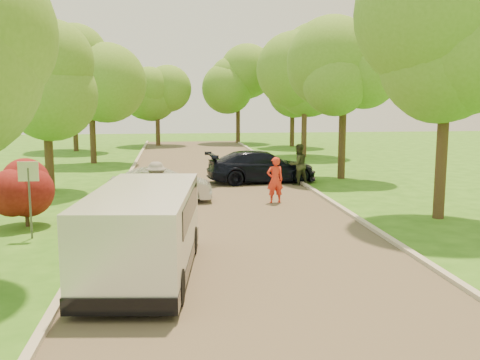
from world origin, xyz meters
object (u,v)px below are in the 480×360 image
person_olive (298,165)px  longboard (157,219)px  minivan (144,231)px  skateboarder (157,191)px  person_striped (275,180)px  silver_sedan (161,185)px  dark_sedan (262,167)px  street_sign (29,183)px

person_olive → longboard: bearing=29.6°
minivan → person_olive: minivan is taller
skateboarder → person_striped: (4.31, 2.70, -0.16)m
silver_sedan → skateboarder: bearing=-179.1°
dark_sedan → person_striped: 5.06m
skateboarder → minivan: bearing=82.3°
street_sign → silver_sedan: size_ratio=0.56×
minivan → person_striped: size_ratio=3.10×
minivan → person_olive: (6.29, 11.84, -0.08)m
skateboarder → street_sign: bearing=17.4°
person_striped → person_olive: 4.41m
street_sign → silver_sedan: bearing=54.8°
longboard → person_striped: bearing=-154.1°
minivan → dark_sedan: 13.75m
street_sign → person_olive: bearing=40.5°
street_sign → minivan: size_ratio=0.40×
person_olive → silver_sedan: bearing=10.2°
longboard → person_striped: 5.14m
longboard → person_striped: (4.31, 2.70, 0.77)m
skateboarder → person_olive: size_ratio=0.97×
person_striped → person_olive: size_ratio=0.93×
minivan → skateboarder: 5.14m
minivan → skateboarder: skateboarder is taller
minivan → person_striped: 9.01m
person_striped → person_olive: bearing=-121.4°
person_olive → skateboarder: bearing=29.6°
dark_sedan → skateboarder: bearing=142.9°
street_sign → minivan: 4.94m
longboard → silver_sedan: bearing=-97.1°
longboard → person_olive: (6.16, 6.70, 0.84)m
person_striped → person_olive: person_olive is taller
skateboarder → person_olive: bearing=-138.7°
silver_sedan → longboard: bearing=-179.1°
person_striped → street_sign: bearing=21.8°
minivan → person_olive: 13.41m
street_sign → minivan: (3.31, -3.63, -0.54)m
skateboarder → person_olive: 9.10m
street_sign → dark_sedan: 12.32m
minivan → longboard: size_ratio=5.64×
minivan → skateboarder: bearing=95.2°
longboard → skateboarder: 0.93m
dark_sedan → skateboarder: size_ratio=2.81×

